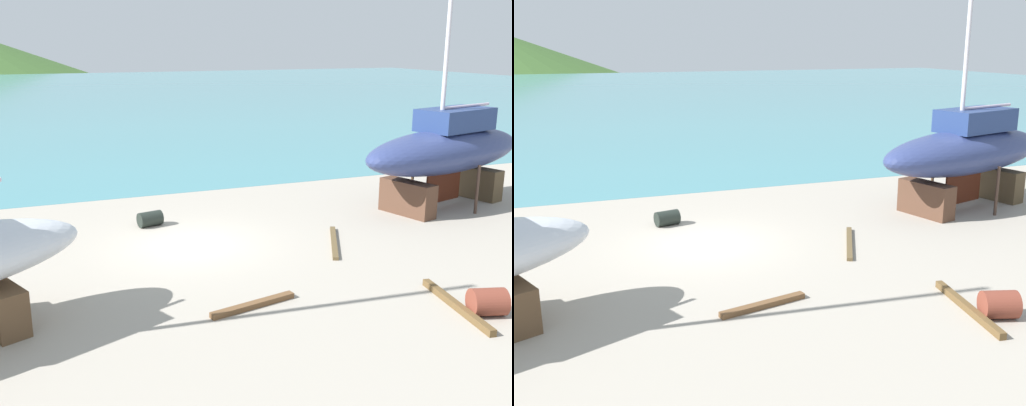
{
  "view_description": "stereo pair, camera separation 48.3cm",
  "coord_description": "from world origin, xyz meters",
  "views": [
    {
      "loc": [
        -4.87,
        -18.04,
        6.35
      ],
      "look_at": [
        1.51,
        -1.87,
        1.72
      ],
      "focal_mm": 42.51,
      "sensor_mm": 36.0,
      "label": 1
    },
    {
      "loc": [
        -4.42,
        -18.21,
        6.35
      ],
      "look_at": [
        1.51,
        -1.87,
        1.72
      ],
      "focal_mm": 42.51,
      "sensor_mm": 36.0,
      "label": 2
    }
  ],
  "objects": [
    {
      "name": "timber_plank_far",
      "position": [
        0.13,
        -5.19,
        0.07
      ],
      "size": [
        2.37,
        0.72,
        0.14
      ],
      "primitive_type": "cube",
      "rotation": [
        0.0,
        0.0,
        0.21
      ],
      "color": "brown",
      "rests_on": "ground"
    },
    {
      "name": "sea_water",
      "position": [
        0.0,
        61.22,
        0.0
      ],
      "size": [
        169.53,
        108.68,
        0.01
      ],
      "primitive_type": "cube",
      "color": "teal",
      "rests_on": "ground"
    },
    {
      "name": "barrel_ochre",
      "position": [
        5.2,
        -7.63,
        0.34
      ],
      "size": [
        0.99,
        0.88,
        0.67
      ],
      "primitive_type": "cylinder",
      "rotation": [
        1.57,
        0.0,
        1.28
      ],
      "color": "brown",
      "rests_on": "ground"
    },
    {
      "name": "ground_plane",
      "position": [
        0.0,
        -3.96,
        0.0
      ],
      "size": [
        43.36,
        43.36,
        0.0
      ],
      "primitive_type": "plane",
      "color": "#A59D8E"
    },
    {
      "name": "timber_short_cross",
      "position": [
        4.35,
        -1.6,
        0.05
      ],
      "size": [
        1.57,
        2.89,
        0.1
      ],
      "primitive_type": "cube",
      "rotation": [
        0.0,
        0.0,
        1.1
      ],
      "color": "brown",
      "rests_on": "ground"
    },
    {
      "name": "timber_long_fore",
      "position": [
        4.75,
        -7.08,
        0.09
      ],
      "size": [
        0.64,
        3.09,
        0.17
      ],
      "primitive_type": "cube",
      "rotation": [
        0.0,
        0.0,
        1.42
      ],
      "color": "brown",
      "rests_on": "ground"
    },
    {
      "name": "sailboat_mid_port",
      "position": [
        10.72,
        1.07,
        2.23
      ],
      "size": [
        9.09,
        4.99,
        12.98
      ],
      "rotation": [
        0.0,
        0.0,
        3.41
      ],
      "color": "#523526",
      "rests_on": "ground"
    },
    {
      "name": "barrel_tar_black",
      "position": [
        -0.8,
        2.54,
        0.27
      ],
      "size": [
        0.92,
        0.71,
        0.54
      ],
      "primitive_type": "cylinder",
      "rotation": [
        1.57,
        0.0,
        1.8
      ],
      "color": "#202823",
      "rests_on": "ground"
    }
  ]
}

